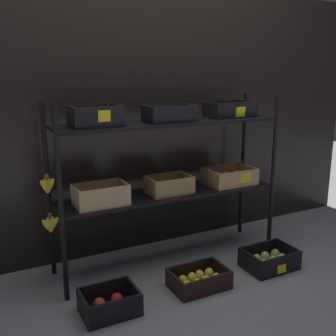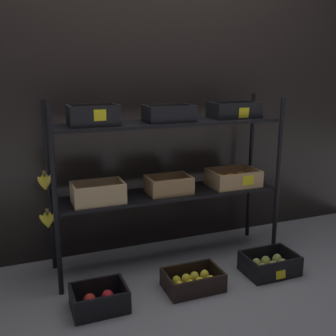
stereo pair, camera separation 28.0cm
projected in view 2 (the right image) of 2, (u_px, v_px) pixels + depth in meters
The scene contains 6 objects.
ground_plane at pixel (168, 260), 2.98m from camera, with size 10.00×10.00×0.00m, color gray.
storefront_wall at pixel (150, 122), 3.09m from camera, with size 3.97×0.12×1.93m, color black.
display_rack at pixel (168, 160), 2.78m from camera, with size 1.68×0.40×1.17m.
crate_ground_apple_red at pixel (99, 301), 2.37m from camera, with size 0.32×0.24×0.14m.
crate_ground_lemon at pixel (193, 282), 2.58m from camera, with size 0.36×0.24×0.12m.
crate_ground_pear at pixel (270, 265), 2.78m from camera, with size 0.36×0.27×0.14m.
Camera 2 is at (-0.98, -2.54, 1.38)m, focal length 43.51 mm.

